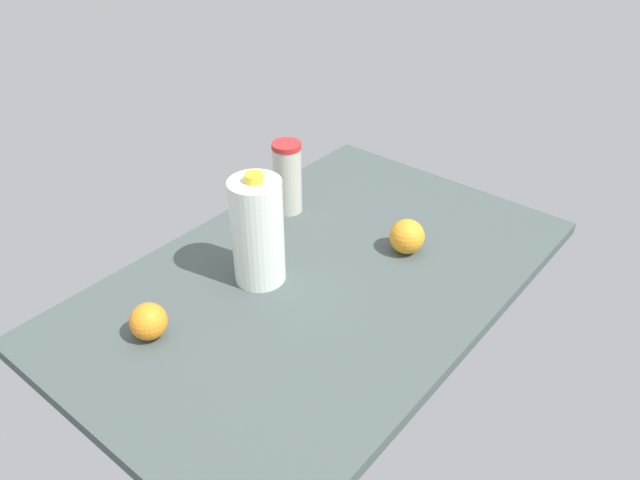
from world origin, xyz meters
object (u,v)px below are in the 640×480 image
tumbler_cup (287,177)px  orange_far_back (407,236)px  orange_near_front (148,321)px  milk_jug (258,231)px

tumbler_cup → orange_far_back: bearing=95.9°
orange_far_back → orange_near_front: bearing=-22.2°
orange_near_front → tumbler_cup: bearing=-168.4°
orange_far_back → tumbler_cup: bearing=-84.1°
tumbler_cup → orange_far_back: 35.99cm
tumbler_cup → orange_far_back: size_ratio=2.30×
tumbler_cup → milk_jug: 30.73cm
milk_jug → orange_far_back: 37.44cm
tumbler_cup → milk_jug: (26.63, 15.07, 2.83)cm
orange_near_front → orange_far_back: 63.58cm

